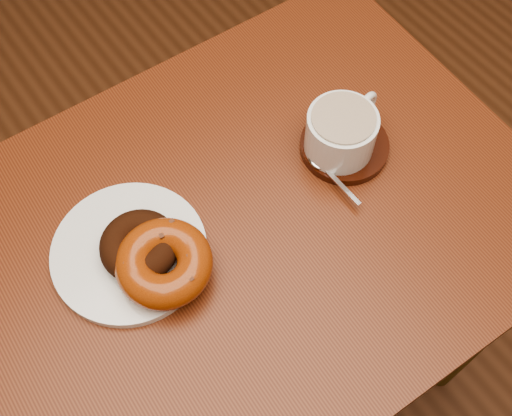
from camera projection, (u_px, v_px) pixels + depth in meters
cafe_table at (246, 260)px, 1.00m from camera, size 0.87×0.67×0.79m
donut_plate at (129, 252)px, 0.86m from camera, size 0.22×0.22×0.01m
donut_cinnamon at (140, 246)px, 0.84m from camera, size 0.11×0.11×0.04m
donut_caramel at (164, 263)px, 0.82m from camera, size 0.14×0.14×0.05m
saucer at (344, 146)px, 0.95m from camera, size 0.15×0.15×0.01m
coffee_cup at (342, 131)px, 0.91m from camera, size 0.13×0.10×0.07m
teaspoon at (322, 165)px, 0.92m from camera, size 0.02×0.11×0.01m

